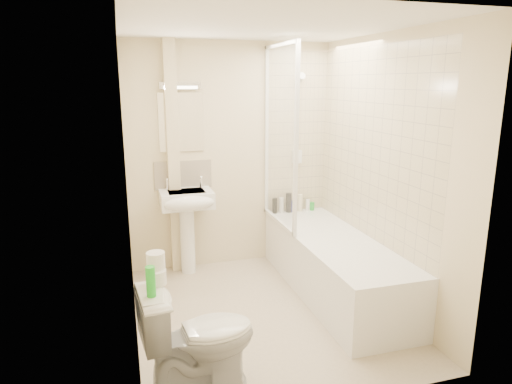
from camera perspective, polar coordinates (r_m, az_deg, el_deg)
name	(u,v)px	position (r m, az deg, el deg)	size (l,w,h in m)	color
floor	(265,312)	(4.17, 1.13, -14.80)	(2.50, 2.50, 0.00)	beige
wall_back	(231,157)	(4.94, -3.18, 4.44)	(2.20, 0.02, 2.40)	beige
wall_left	(127,188)	(3.58, -15.79, 0.43)	(0.02, 2.50, 2.40)	beige
wall_right	(383,173)	(4.21, 15.65, 2.36)	(0.02, 2.50, 2.40)	beige
ceiling	(266,26)	(3.69, 1.32, 20.05)	(2.20, 2.50, 0.02)	white
tile_back	(296,134)	(5.12, 5.08, 7.28)	(0.70, 0.01, 1.75)	beige
tile_right	(372,145)	(4.34, 14.31, 5.77)	(0.01, 2.10, 1.75)	beige
pipe_boxing	(173,160)	(4.78, -10.29, 3.93)	(0.12, 0.12, 2.40)	beige
splashback	(183,175)	(4.87, -9.10, 2.13)	(0.60, 0.01, 0.30)	beige
mirror	(181,122)	(4.79, -9.34, 8.58)	(0.46, 0.01, 0.60)	white
strip_light	(180,85)	(4.75, -9.48, 13.01)	(0.42, 0.07, 0.07)	silver
bathtub	(334,264)	(4.47, 9.67, -8.87)	(0.70, 2.10, 0.55)	white
shower_screen	(280,137)	(4.59, 3.00, 6.89)	(0.04, 0.92, 1.80)	white
shower_fixture	(298,123)	(5.07, 5.28, 8.58)	(0.10, 0.16, 0.99)	white
pedestal_sink	(187,209)	(4.72, -8.60, -2.10)	(0.53, 0.49, 1.02)	white
bottle_black_a	(275,206)	(5.10, 2.36, -1.73)	(0.05, 0.05, 0.17)	black
bottle_white_a	(281,205)	(5.13, 3.17, -1.66)	(0.05, 0.05, 0.17)	silver
bottle_black_b	(289,203)	(5.15, 4.11, -1.34)	(0.06, 0.06, 0.22)	black
bottle_blue	(292,206)	(5.18, 4.50, -1.78)	(0.05, 0.05, 0.13)	navy
bottle_cream	(300,203)	(5.20, 5.52, -1.36)	(0.06, 0.06, 0.19)	beige
bottle_white_b	(308,205)	(5.25, 6.49, -1.62)	(0.05, 0.05, 0.13)	white
bottle_green	(312,206)	(5.27, 6.98, -1.78)	(0.06, 0.06, 0.09)	green
toilet	(199,337)	(3.12, -7.15, -17.56)	(0.77, 0.49, 0.75)	white
toilet_roll_lower	(157,277)	(2.97, -12.29, -10.37)	(0.12, 0.12, 0.09)	white
toilet_roll_upper	(156,260)	(2.97, -12.43, -8.34)	(0.12, 0.12, 0.10)	white
green_bottle	(151,282)	(2.80, -13.02, -10.85)	(0.06, 0.06, 0.19)	green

